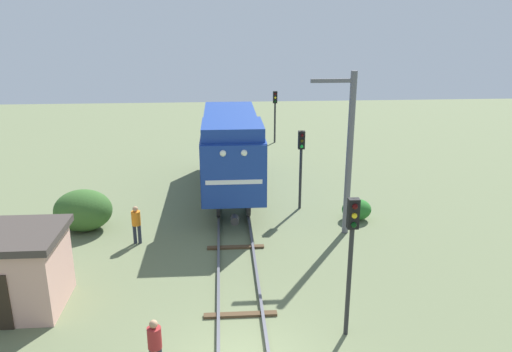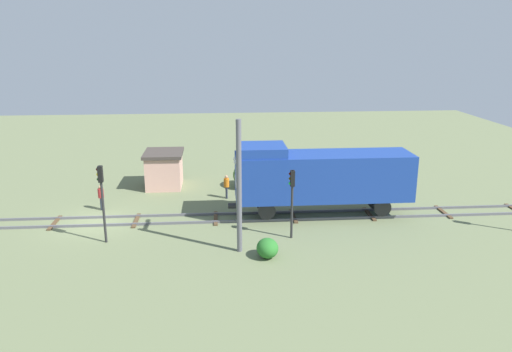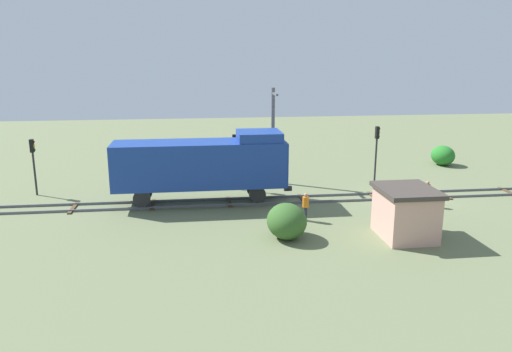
{
  "view_description": "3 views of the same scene",
  "coord_description": "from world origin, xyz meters",
  "px_view_note": "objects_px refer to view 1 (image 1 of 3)",
  "views": [
    {
      "loc": [
        -0.49,
        -11.62,
        9.37
      ],
      "look_at": [
        1.13,
        11.34,
        1.94
      ],
      "focal_mm": 35.0,
      "sensor_mm": 36.0,
      "label": 1
    },
    {
      "loc": [
        29.93,
        7.7,
        11.29
      ],
      "look_at": [
        -1.38,
        10.19,
        2.4
      ],
      "focal_mm": 35.0,
      "sensor_mm": 36.0,
      "label": 2
    },
    {
      "loc": [
        -31.69,
        14.74,
        9.65
      ],
      "look_at": [
        -0.74,
        10.8,
        1.97
      ],
      "focal_mm": 35.0,
      "sensor_mm": 36.0,
      "label": 3
    }
  ],
  "objects_px": {
    "traffic_signal_mid": "(301,155)",
    "worker_by_signal": "(136,222)",
    "relay_hut": "(11,270)",
    "traffic_signal_near": "(351,243)",
    "traffic_signal_far": "(275,107)",
    "worker_near_track": "(155,343)",
    "locomotive": "(231,145)",
    "catenary_mast": "(348,150)"
  },
  "relations": [
    {
      "from": "traffic_signal_mid",
      "to": "worker_by_signal",
      "type": "distance_m",
      "value": 8.58
    },
    {
      "from": "worker_by_signal",
      "to": "relay_hut",
      "type": "relative_size",
      "value": 0.49
    },
    {
      "from": "traffic_signal_near",
      "to": "relay_hut",
      "type": "distance_m",
      "value": 11.07
    },
    {
      "from": "traffic_signal_far",
      "to": "worker_near_track",
      "type": "relative_size",
      "value": 2.33
    },
    {
      "from": "traffic_signal_mid",
      "to": "traffic_signal_near",
      "type": "bearing_deg",
      "value": -91.09
    },
    {
      "from": "traffic_signal_far",
      "to": "worker_by_signal",
      "type": "distance_m",
      "value": 19.18
    },
    {
      "from": "traffic_signal_far",
      "to": "worker_near_track",
      "type": "distance_m",
      "value": 26.58
    },
    {
      "from": "locomotive",
      "to": "relay_hut",
      "type": "height_order",
      "value": "locomotive"
    },
    {
      "from": "traffic_signal_far",
      "to": "worker_near_track",
      "type": "xyz_separation_m",
      "value": [
        -6.0,
        -25.83,
        -1.76
      ]
    },
    {
      "from": "locomotive",
      "to": "traffic_signal_mid",
      "type": "bearing_deg",
      "value": -34.29
    },
    {
      "from": "locomotive",
      "to": "relay_hut",
      "type": "bearing_deg",
      "value": -125.34
    },
    {
      "from": "locomotive",
      "to": "worker_near_track",
      "type": "relative_size",
      "value": 6.82
    },
    {
      "from": "traffic_signal_far",
      "to": "catenary_mast",
      "type": "height_order",
      "value": "catenary_mast"
    },
    {
      "from": "locomotive",
      "to": "traffic_signal_far",
      "type": "xyz_separation_m",
      "value": [
        3.6,
        11.56,
        -0.01
      ]
    },
    {
      "from": "traffic_signal_near",
      "to": "worker_by_signal",
      "type": "xyz_separation_m",
      "value": [
        -7.4,
        6.99,
        -2.09
      ]
    },
    {
      "from": "locomotive",
      "to": "catenary_mast",
      "type": "relative_size",
      "value": 1.61
    },
    {
      "from": "worker_near_track",
      "to": "catenary_mast",
      "type": "height_order",
      "value": "catenary_mast"
    },
    {
      "from": "traffic_signal_far",
      "to": "catenary_mast",
      "type": "relative_size",
      "value": 0.55
    },
    {
      "from": "traffic_signal_near",
      "to": "catenary_mast",
      "type": "height_order",
      "value": "catenary_mast"
    },
    {
      "from": "traffic_signal_mid",
      "to": "catenary_mast",
      "type": "xyz_separation_m",
      "value": [
        1.53,
        -3.06,
        1.04
      ]
    },
    {
      "from": "locomotive",
      "to": "relay_hut",
      "type": "xyz_separation_m",
      "value": [
        -7.5,
        -10.58,
        -1.38
      ]
    },
    {
      "from": "traffic_signal_mid",
      "to": "worker_by_signal",
      "type": "xyz_separation_m",
      "value": [
        -7.6,
        -3.55,
        -1.81
      ]
    },
    {
      "from": "traffic_signal_near",
      "to": "traffic_signal_mid",
      "type": "xyz_separation_m",
      "value": [
        0.2,
        10.54,
        -0.28
      ]
    },
    {
      "from": "traffic_signal_mid",
      "to": "catenary_mast",
      "type": "height_order",
      "value": "catenary_mast"
    },
    {
      "from": "traffic_signal_mid",
      "to": "traffic_signal_far",
      "type": "bearing_deg",
      "value": 89.17
    },
    {
      "from": "locomotive",
      "to": "traffic_signal_mid",
      "type": "height_order",
      "value": "locomotive"
    },
    {
      "from": "worker_near_track",
      "to": "worker_by_signal",
      "type": "height_order",
      "value": "same"
    },
    {
      "from": "worker_by_signal",
      "to": "relay_hut",
      "type": "height_order",
      "value": "relay_hut"
    },
    {
      "from": "worker_near_track",
      "to": "relay_hut",
      "type": "distance_m",
      "value": 6.31
    },
    {
      "from": "traffic_signal_near",
      "to": "worker_by_signal",
      "type": "bearing_deg",
      "value": 136.63
    },
    {
      "from": "worker_near_track",
      "to": "worker_by_signal",
      "type": "distance_m",
      "value": 8.59
    },
    {
      "from": "relay_hut",
      "to": "worker_by_signal",
      "type": "bearing_deg",
      "value": 54.95
    },
    {
      "from": "traffic_signal_near",
      "to": "catenary_mast",
      "type": "xyz_separation_m",
      "value": [
        1.73,
        7.49,
        0.77
      ]
    },
    {
      "from": "worker_near_track",
      "to": "worker_by_signal",
      "type": "xyz_separation_m",
      "value": [
        -1.8,
        8.4,
        0.0
      ]
    },
    {
      "from": "worker_by_signal",
      "to": "relay_hut",
      "type": "xyz_separation_m",
      "value": [
        -3.3,
        -4.7,
        0.4
      ]
    },
    {
      "from": "relay_hut",
      "to": "traffic_signal_far",
      "type": "bearing_deg",
      "value": 63.37
    },
    {
      "from": "traffic_signal_near",
      "to": "locomotive",
      "type": "bearing_deg",
      "value": 103.97
    },
    {
      "from": "traffic_signal_mid",
      "to": "traffic_signal_far",
      "type": "relative_size",
      "value": 1.02
    },
    {
      "from": "worker_by_signal",
      "to": "catenary_mast",
      "type": "xyz_separation_m",
      "value": [
        9.13,
        0.5,
        2.85
      ]
    },
    {
      "from": "worker_near_track",
      "to": "relay_hut",
      "type": "relative_size",
      "value": 0.49
    },
    {
      "from": "traffic_signal_near",
      "to": "relay_hut",
      "type": "relative_size",
      "value": 1.27
    },
    {
      "from": "traffic_signal_far",
      "to": "relay_hut",
      "type": "xyz_separation_m",
      "value": [
        -11.1,
        -22.14,
        -1.37
      ]
    }
  ]
}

